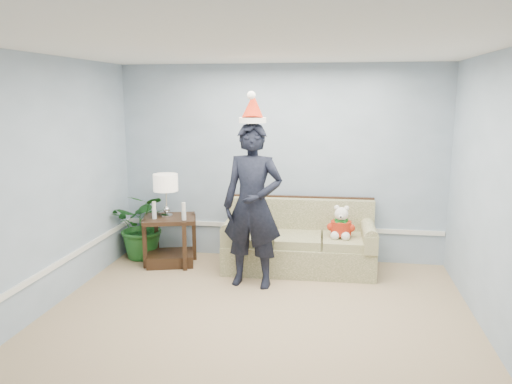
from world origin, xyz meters
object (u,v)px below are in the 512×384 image
Objects in this scene: side_table at (170,246)px; teddy_bear at (341,226)px; houseplant at (144,225)px; man at (253,206)px; table_lamp at (166,184)px; sofa at (299,244)px.

side_table is 2.33m from teddy_bear.
houseplant is (-0.44, 0.20, 0.22)m from side_table.
teddy_bear is at bearing 34.39° from man.
houseplant is 0.48× the size of man.
table_lamp is at bearing -25.57° from houseplant.
sofa is 2.43× the size of side_table.
sofa is at bearing 3.86° from table_lamp.
side_table is 1.55m from man.
man is (-0.51, -0.69, 0.66)m from sofa.
side_table is at bearing -24.07° from houseplant.
houseplant is (-0.41, 0.19, -0.63)m from table_lamp.
man is at bearing -24.56° from side_table.
houseplant is 2.22× the size of teddy_bear.
side_table is 0.41× the size of man.
table_lamp reaches higher than teddy_bear.
table_lamp is at bearing 174.88° from side_table.
table_lamp is (-0.04, 0.00, 0.85)m from side_table.
side_table is 0.86× the size of houseplant.
side_table is 1.39× the size of table_lamp.
table_lamp is 1.36× the size of teddy_bear.
side_table is (-1.75, -0.12, -0.07)m from sofa.
sofa is 1.96m from table_lamp.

